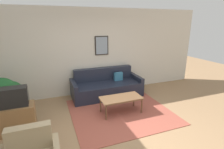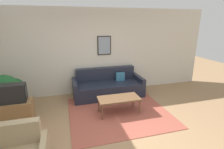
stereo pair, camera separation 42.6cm
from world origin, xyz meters
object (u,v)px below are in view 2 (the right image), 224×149
at_px(couch, 108,87).
at_px(tv, 13,93).
at_px(coffee_table, 119,99).
at_px(potted_plant_tall, 4,91).

bearing_deg(couch, tv, -154.43).
relative_size(coffee_table, potted_plant_tall, 0.96).
bearing_deg(tv, potted_plant_tall, 122.74).
bearing_deg(couch, coffee_table, -90.80).
bearing_deg(couch, potted_plant_tall, -166.11).
bearing_deg(potted_plant_tall, couch, 13.89).
relative_size(coffee_table, tv, 1.94).
bearing_deg(tv, couch, 25.57).
xyz_separation_m(couch, potted_plant_tall, (-2.71, -0.67, 0.41)).
height_order(couch, potted_plant_tall, potted_plant_tall).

